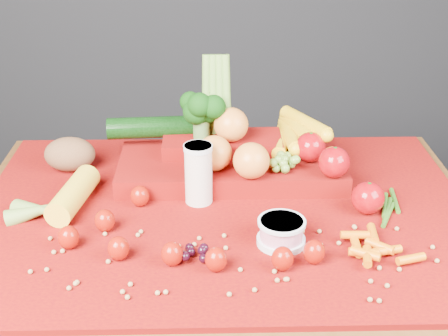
{
  "coord_description": "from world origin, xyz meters",
  "views": [
    {
      "loc": [
        -0.03,
        -1.15,
        1.43
      ],
      "look_at": [
        0.0,
        0.02,
        0.85
      ],
      "focal_mm": 50.0,
      "sensor_mm": 36.0,
      "label": 1
    }
  ],
  "objects_px": {
    "yogurt_bowl": "(281,231)",
    "produce_mound": "(238,152)",
    "table": "(224,251)"
  },
  "relations": [
    {
      "from": "yogurt_bowl",
      "to": "produce_mound",
      "type": "height_order",
      "value": "produce_mound"
    },
    {
      "from": "produce_mound",
      "to": "table",
      "type": "bearing_deg",
      "value": -102.72
    },
    {
      "from": "table",
      "to": "produce_mound",
      "type": "height_order",
      "value": "produce_mound"
    },
    {
      "from": "table",
      "to": "yogurt_bowl",
      "type": "relative_size",
      "value": 11.62
    },
    {
      "from": "table",
      "to": "yogurt_bowl",
      "type": "bearing_deg",
      "value": -51.63
    },
    {
      "from": "produce_mound",
      "to": "yogurt_bowl",
      "type": "bearing_deg",
      "value": -76.31
    },
    {
      "from": "yogurt_bowl",
      "to": "produce_mound",
      "type": "relative_size",
      "value": 0.16
    },
    {
      "from": "yogurt_bowl",
      "to": "produce_mound",
      "type": "distance_m",
      "value": 0.3
    },
    {
      "from": "yogurt_bowl",
      "to": "table",
      "type": "bearing_deg",
      "value": 128.37
    },
    {
      "from": "table",
      "to": "produce_mound",
      "type": "xyz_separation_m",
      "value": [
        0.04,
        0.16,
        0.17
      ]
    }
  ]
}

